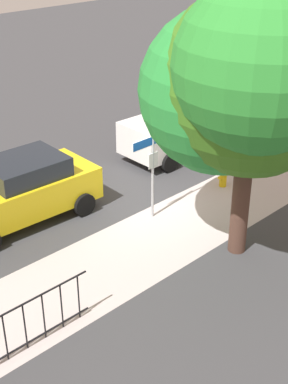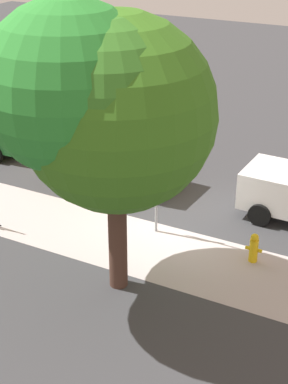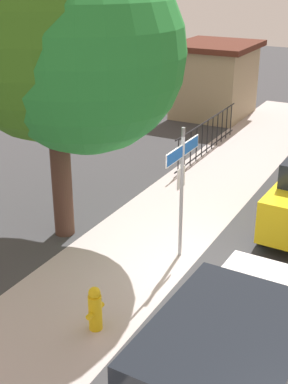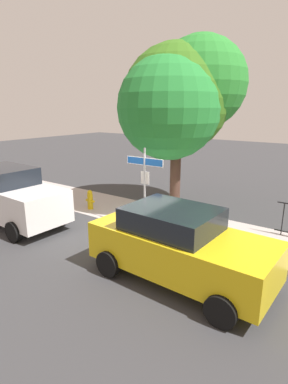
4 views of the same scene
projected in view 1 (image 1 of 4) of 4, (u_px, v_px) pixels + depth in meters
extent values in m
plane|color=#38383A|center=(149.00, 207.00, 15.46)|extent=(60.00, 60.00, 0.00)
cube|color=#B2A6A3|center=(129.00, 254.00, 13.40)|extent=(24.00, 2.60, 0.00)
cylinder|color=#9EA0A5|center=(153.00, 172.00, 14.40)|extent=(0.07, 0.07, 2.67)
cube|color=#144799|center=(153.00, 140.00, 13.99)|extent=(1.39, 0.02, 0.22)
cube|color=white|center=(153.00, 140.00, 13.99)|extent=(1.42, 0.02, 0.25)
cube|color=silver|center=(153.00, 160.00, 14.23)|extent=(0.32, 0.02, 0.42)
cylinder|color=#4A3126|center=(241.00, 196.00, 12.87)|extent=(0.43, 0.43, 2.99)
sphere|color=#357222|center=(274.00, 62.00, 11.15)|extent=(3.08, 3.08, 3.08)
sphere|color=#268434|center=(223.00, 90.00, 12.16)|extent=(3.81, 3.81, 3.81)
sphere|color=#39701C|center=(254.00, 81.00, 11.63)|extent=(4.12, 4.12, 4.12)
sphere|color=#2A852E|center=(261.00, 66.00, 10.55)|extent=(3.51, 3.51, 3.51)
cube|color=white|center=(184.00, 127.00, 18.64)|extent=(4.65, 1.87, 1.05)
cube|color=black|center=(191.00, 103.00, 18.42)|extent=(2.25, 1.59, 0.58)
cylinder|color=black|center=(169.00, 162.00, 17.39)|extent=(0.65, 0.24, 0.64)
cylinder|color=black|center=(133.00, 146.00, 18.52)|extent=(0.65, 0.24, 0.64)
cylinder|color=black|center=(233.00, 137.00, 19.25)|extent=(0.65, 0.24, 0.64)
cylinder|color=black|center=(196.00, 124.00, 20.38)|extent=(0.65, 0.24, 0.64)
cube|color=yellow|center=(19.00, 195.00, 14.50)|extent=(4.29, 2.00, 0.89)
cube|color=black|center=(24.00, 168.00, 14.32)|extent=(2.09, 1.69, 0.51)
cylinder|color=black|center=(84.00, 204.00, 14.95)|extent=(0.65, 0.25, 0.64)
cylinder|color=black|center=(47.00, 182.00, 16.15)|extent=(0.65, 0.25, 0.64)
cylinder|color=black|center=(79.00, 297.00, 11.10)|extent=(0.03, 0.03, 1.05)
cylinder|color=black|center=(62.00, 306.00, 10.84)|extent=(0.03, 0.03, 1.05)
cylinder|color=black|center=(44.00, 316.00, 10.58)|extent=(0.03, 0.03, 1.05)
cylinder|color=black|center=(25.00, 327.00, 10.32)|extent=(0.03, 0.03, 1.05)
cylinder|color=black|center=(5.00, 338.00, 10.06)|extent=(0.03, 0.03, 1.05)
cylinder|color=yellow|center=(223.00, 177.00, 16.48)|extent=(0.22, 0.22, 0.62)
sphere|color=yellow|center=(224.00, 166.00, 16.31)|extent=(0.20, 0.20, 0.20)
cylinder|color=yellow|center=(227.00, 174.00, 16.57)|extent=(0.10, 0.09, 0.09)
cylinder|color=yellow|center=(220.00, 177.00, 16.37)|extent=(0.10, 0.09, 0.09)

